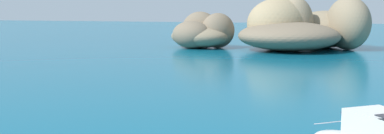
# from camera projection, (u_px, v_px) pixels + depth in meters

# --- Properties ---
(islet_large) EXTENTS (21.94, 21.11, 8.33)m
(islet_large) POSITION_uv_depth(u_px,v_px,m) (303.00, 29.00, 72.37)
(islet_large) COLOR #84755B
(islet_large) RESTS_ON ground
(islet_small) EXTENTS (13.76, 13.14, 5.99)m
(islet_small) POSITION_uv_depth(u_px,v_px,m) (202.00, 33.00, 75.32)
(islet_small) COLOR #84755B
(islet_small) RESTS_ON ground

